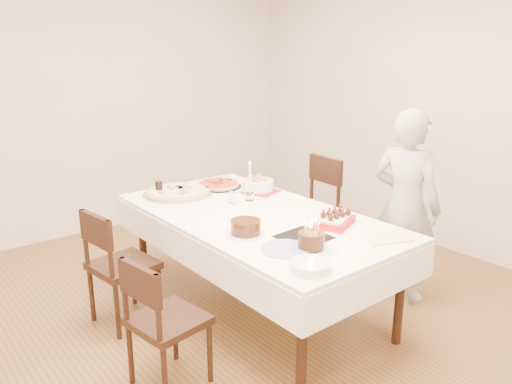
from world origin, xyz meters
TOP-DOWN VIEW (x-y plane):
  - floor at (0.00, 0.00)m, footprint 5.00×5.00m
  - wall_back at (0.00, 2.50)m, footprint 4.50×0.04m
  - wall_right at (2.25, 0.00)m, footprint 0.04×5.00m
  - dining_table at (0.07, 0.10)m, footprint 1.63×2.35m
  - chair_right_savory at (0.99, 0.51)m, footprint 0.53×0.53m
  - chair_left_savory at (-0.76, 0.55)m, footprint 0.49×0.49m
  - chair_left_dessert at (-0.86, -0.26)m, footprint 0.47×0.47m
  - person at (1.08, -0.45)m, footprint 0.45×0.60m
  - pizza_white at (-0.12, 0.87)m, footprint 0.61×0.61m
  - pizza_pepperoni at (0.27, 0.85)m, footprint 0.47×0.47m
  - red_placemat at (0.45, 0.51)m, footprint 0.34×0.34m
  - pasta_bowl at (0.45, 0.55)m, footprint 0.27×0.27m
  - taper_candle at (0.24, 0.39)m, footprint 0.08×0.08m
  - shaker_pair at (0.09, 0.38)m, footprint 0.09×0.09m
  - cola_glass at (-0.24, 0.96)m, footprint 0.08×0.08m
  - layer_cake at (-0.24, -0.18)m, footprint 0.27×0.27m
  - cake_board at (0.01, -0.44)m, footprint 0.30×0.30m
  - birthday_cake at (-0.08, -0.60)m, footprint 0.17×0.17m
  - strawberry_box at (0.33, -0.41)m, footprint 0.33×0.28m
  - box_lid at (0.39, -0.78)m, footprint 0.34×0.28m
  - plate_stack at (-0.29, -0.81)m, footprint 0.25×0.25m
  - china_plate at (-0.21, -0.52)m, footprint 0.36×0.36m

SIDE VIEW (x-z plane):
  - floor at x=0.00m, z-range 0.00..0.00m
  - dining_table at x=0.07m, z-range 0.00..0.75m
  - chair_left_dessert at x=-0.86m, z-range 0.00..0.81m
  - chair_left_savory at x=-0.76m, z-range 0.00..0.85m
  - chair_right_savory at x=0.99m, z-range 0.00..0.96m
  - person at x=1.08m, z-range 0.00..1.48m
  - red_placemat at x=0.45m, z-range 0.75..0.75m
  - cake_board at x=0.01m, z-range 0.74..0.76m
  - box_lid at x=0.39m, z-range 0.74..0.76m
  - china_plate at x=-0.21m, z-range 0.75..0.76m
  - pizza_white at x=-0.12m, z-range 0.75..0.79m
  - pizza_pepperoni at x=0.27m, z-range 0.75..0.79m
  - plate_stack at x=-0.29m, z-range 0.75..0.80m
  - strawberry_box at x=0.33m, z-range 0.75..0.82m
  - shaker_pair at x=0.09m, z-range 0.75..0.84m
  - layer_cake at x=-0.24m, z-range 0.75..0.85m
  - pasta_bowl at x=0.45m, z-range 0.76..0.84m
  - cola_glass at x=-0.24m, z-range 0.75..0.86m
  - birthday_cake at x=-0.08m, z-range 0.76..0.92m
  - taper_candle at x=0.24m, z-range 0.75..1.07m
  - wall_back at x=0.00m, z-range 0.00..2.70m
  - wall_right at x=2.25m, z-range 0.00..2.70m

